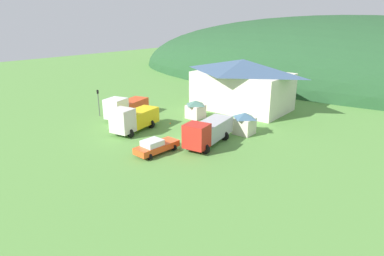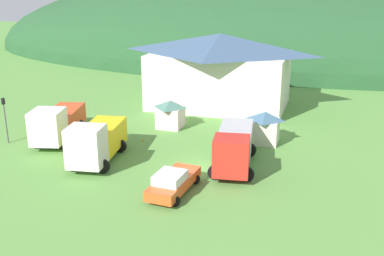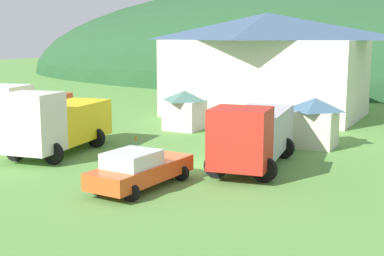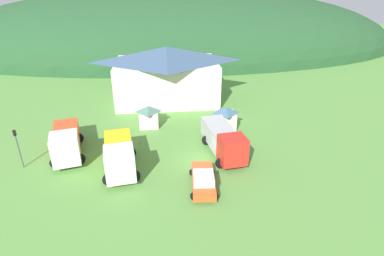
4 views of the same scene
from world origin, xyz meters
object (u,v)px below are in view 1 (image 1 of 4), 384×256
Objects in this scene: heavy_rig_white at (125,107)px; traffic_light_west at (98,100)px; flatbed_truck_yellow at (133,119)px; service_pickup_orange at (156,146)px; play_shed_cream at (244,123)px; depot_building at (242,84)px; crane_truck_red at (208,131)px; traffic_cone_near_pickup at (170,124)px; play_shed_pink at (196,109)px.

traffic_light_west is (-3.85, -1.85, 0.80)m from heavy_rig_white.
traffic_light_west is (-9.62, 1.64, 0.71)m from flatbed_truck_yellow.
service_pickup_orange is at bearing 48.78° from heavy_rig_white.
play_shed_cream reaches higher than service_pickup_orange.
flatbed_truck_yellow is 9.79m from traffic_light_west.
service_pickup_orange is (-4.31, -11.74, -0.64)m from play_shed_cream.
traffic_light_west is at bearing -130.20° from depot_building.
depot_building reaches higher than service_pickup_orange.
crane_truck_red is 9.60m from traffic_cone_near_pickup.
flatbed_truck_yellow is 1.40× the size of service_pickup_orange.
depot_building is 19.11m from heavy_rig_white.
play_shed_cream is 0.53× the size of service_pickup_orange.
traffic_light_west is at bearing -102.20° from service_pickup_orange.
crane_truck_red reaches higher than traffic_cone_near_pickup.
heavy_rig_white is (-8.27, -6.56, 0.31)m from play_shed_pink.
heavy_rig_white is 1.00× the size of crane_truck_red.
play_shed_cream is 22.51m from traffic_light_west.
service_pickup_orange is at bearing -35.04° from crane_truck_red.
depot_building is 14.65m from traffic_cone_near_pickup.
flatbed_truck_yellow is 10.67m from crane_truck_red.
depot_building is 17.82m from crane_truck_red.
play_shed_cream is at bearing -10.63° from play_shed_pink.
play_shed_pink is at bearing 34.74° from traffic_light_west.
depot_building is at bearing -169.42° from service_pickup_orange.
depot_building is at bearing 156.55° from flatbed_truck_yellow.
service_pickup_orange is at bearing -69.53° from play_shed_pink.
traffic_light_west is at bearing -145.26° from play_shed_pink.
play_shed_pink is 4.90m from traffic_cone_near_pickup.
traffic_cone_near_pickup is (11.17, 3.80, -2.49)m from traffic_light_west.
play_shed_pink is 0.32× the size of heavy_rig_white.
service_pickup_orange is (5.04, -13.50, -0.55)m from play_shed_pink.
crane_truck_red is 20.08m from traffic_light_west.
traffic_light_west is 8.27× the size of traffic_cone_near_pickup.
depot_building is at bearing 131.40° from heavy_rig_white.
heavy_rig_white reaches higher than crane_truck_red.
traffic_light_west is at bearing -108.20° from flatbed_truck_yellow.
crane_truck_red is 6.42m from service_pickup_orange.
heavy_rig_white is at bearing -141.59° from play_shed_pink.
heavy_rig_white is at bearing -164.75° from play_shed_cream.
play_shed_cream is 0.38× the size of flatbed_truck_yellow.
play_shed_pink is at bearing 78.27° from traffic_cone_near_pickup.
traffic_cone_near_pickup is at bearing -164.53° from play_shed_cream.
traffic_light_west is (-21.48, -6.65, 1.02)m from play_shed_cream.
crane_truck_red reaches higher than play_shed_cream.
flatbed_truck_yellow is at bearing -9.67° from traffic_light_west.
traffic_light_west is (-17.17, 5.09, 1.66)m from service_pickup_orange.
crane_truck_red is (16.20, -1.27, -0.01)m from heavy_rig_white.
traffic_light_west reaches higher than service_pickup_orange.
service_pickup_orange is at bearing 56.91° from flatbed_truck_yellow.
crane_truck_red is 1.56× the size of service_pickup_orange.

